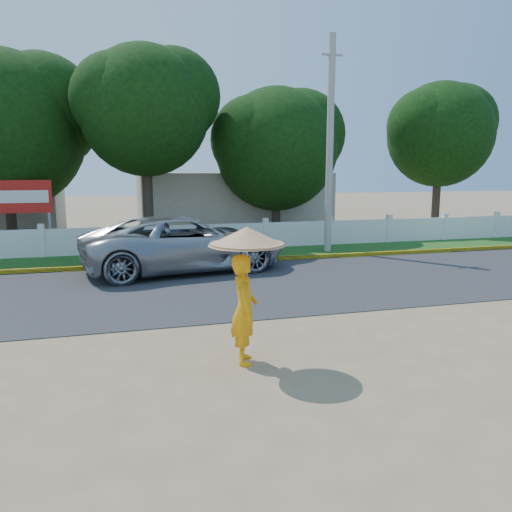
# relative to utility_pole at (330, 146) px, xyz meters

# --- Properties ---
(ground) EXTENTS (120.00, 120.00, 0.00)m
(ground) POSITION_rel_utility_pole_xyz_m (-5.20, -9.56, -4.29)
(ground) COLOR #9E8460
(ground) RESTS_ON ground
(road) EXTENTS (60.00, 7.00, 0.02)m
(road) POSITION_rel_utility_pole_xyz_m (-5.20, -5.06, -4.28)
(road) COLOR #38383A
(road) RESTS_ON ground
(grass_verge) EXTENTS (60.00, 3.50, 0.03)m
(grass_verge) POSITION_rel_utility_pole_xyz_m (-5.20, 0.19, -4.27)
(grass_verge) COLOR #2D601E
(grass_verge) RESTS_ON ground
(curb) EXTENTS (40.00, 0.18, 0.16)m
(curb) POSITION_rel_utility_pole_xyz_m (-5.20, -1.51, -4.21)
(curb) COLOR yellow
(curb) RESTS_ON ground
(fence) EXTENTS (40.00, 0.10, 1.10)m
(fence) POSITION_rel_utility_pole_xyz_m (-5.20, 1.64, -3.74)
(fence) COLOR silver
(fence) RESTS_ON ground
(building_near) EXTENTS (10.00, 6.00, 3.20)m
(building_near) POSITION_rel_utility_pole_xyz_m (-2.20, 8.44, -2.69)
(building_near) COLOR #B7AD99
(building_near) RESTS_ON ground
(utility_pole) EXTENTS (0.28, 0.28, 8.57)m
(utility_pole) POSITION_rel_utility_pole_xyz_m (0.00, 0.00, 0.00)
(utility_pole) COLOR #999896
(utility_pole) RESTS_ON ground
(vehicle) EXTENTS (7.10, 4.13, 1.86)m
(vehicle) POSITION_rel_utility_pole_xyz_m (-6.24, -2.45, -3.36)
(vehicle) COLOR #9DA0A4
(vehicle) RESTS_ON ground
(monk_with_parasol) EXTENTS (1.31, 1.31, 2.39)m
(monk_with_parasol) POSITION_rel_utility_pole_xyz_m (-6.30, -10.82, -2.73)
(monk_with_parasol) COLOR orange
(monk_with_parasol) RESTS_ON ground
(billboard) EXTENTS (2.50, 0.13, 2.95)m
(billboard) POSITION_rel_utility_pole_xyz_m (-12.10, 2.74, -2.15)
(billboard) COLOR gray
(billboard) RESTS_ON ground
(tree_row) EXTENTS (32.79, 8.19, 8.56)m
(tree_row) POSITION_rel_utility_pole_xyz_m (-6.37, 4.79, 0.69)
(tree_row) COLOR #473828
(tree_row) RESTS_ON ground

